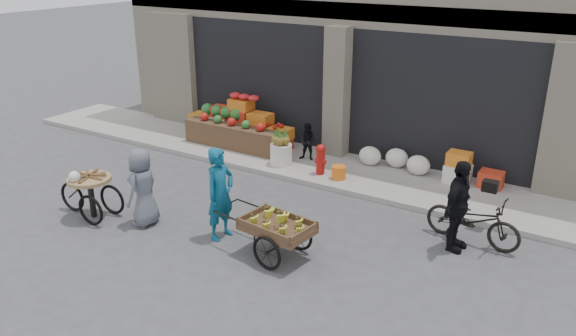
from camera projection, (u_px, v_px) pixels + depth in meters
The scene contains 15 objects.
ground at pixel (211, 237), 10.35m from camera, with size 80.00×80.00×0.00m, color #424244.
sidewalk at pixel (318, 166), 13.58m from camera, with size 18.00×2.20×0.12m, color gray.
building at pixel (389, 11), 15.49m from camera, with size 14.00×6.45×7.00m.
fruit_display at pixel (242, 123), 14.79m from camera, with size 3.10×1.12×1.24m.
pineapple_bin at pixel (281, 154), 13.43m from camera, with size 0.52×0.52×0.50m, color silver.
fire_hydrant at pixel (321, 158), 12.81m from camera, with size 0.22×0.22×0.71m.
orange_bucket at pixel (339, 172), 12.61m from camera, with size 0.32×0.32×0.30m, color orange.
right_bay_goods at pixel (433, 165), 12.64m from camera, with size 3.35×0.60×0.70m.
seated_person at pixel (308, 142), 13.64m from camera, with size 0.45×0.35×0.93m, color black.
banana_cart at pixel (275, 224), 9.48m from camera, with size 2.11×1.07×0.85m.
vendor_woman at pixel (220, 194), 10.04m from camera, with size 0.63×0.41×1.72m, color #0E5070.
tricycle_cart at pixel (90, 190), 10.93m from camera, with size 1.44×0.89×0.95m.
vendor_grey at pixel (143, 187), 10.57m from camera, with size 0.74×0.48×1.52m, color slate.
bicycle at pixel (473, 220), 9.99m from camera, with size 0.60×1.72×0.90m, color black.
cyclist at pixel (458, 206), 9.63m from camera, with size 0.97×0.40×1.65m, color black.
Camera 1 is at (6.05, -7.06, 4.93)m, focal length 35.00 mm.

